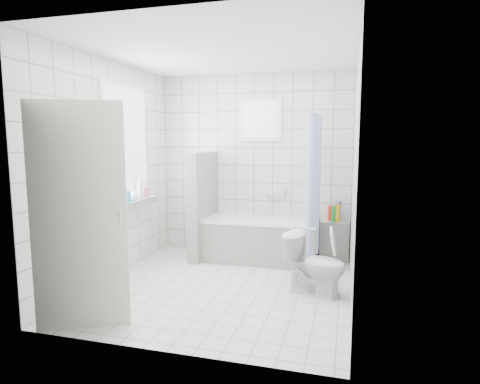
% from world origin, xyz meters
% --- Properties ---
extents(ground, '(3.00, 3.00, 0.00)m').
position_xyz_m(ground, '(0.00, 0.00, 0.00)').
color(ground, white).
rests_on(ground, ground).
extents(ceiling, '(3.00, 3.00, 0.00)m').
position_xyz_m(ceiling, '(0.00, 0.00, 2.60)').
color(ceiling, white).
rests_on(ceiling, ground).
extents(wall_back, '(2.80, 0.02, 2.60)m').
position_xyz_m(wall_back, '(0.00, 1.50, 1.30)').
color(wall_back, white).
rests_on(wall_back, ground).
extents(wall_front, '(2.80, 0.02, 2.60)m').
position_xyz_m(wall_front, '(0.00, -1.50, 1.30)').
color(wall_front, white).
rests_on(wall_front, ground).
extents(wall_left, '(0.02, 3.00, 2.60)m').
position_xyz_m(wall_left, '(-1.40, 0.00, 1.30)').
color(wall_left, white).
rests_on(wall_left, ground).
extents(wall_right, '(0.02, 3.00, 2.60)m').
position_xyz_m(wall_right, '(1.40, 0.00, 1.30)').
color(wall_right, white).
rests_on(wall_right, ground).
extents(window_left, '(0.01, 0.90, 1.40)m').
position_xyz_m(window_left, '(-1.35, 0.30, 1.60)').
color(window_left, white).
rests_on(window_left, wall_left).
extents(window_back, '(0.50, 0.01, 0.50)m').
position_xyz_m(window_back, '(0.10, 1.46, 1.95)').
color(window_back, white).
rests_on(window_back, wall_back).
extents(window_sill, '(0.18, 1.02, 0.08)m').
position_xyz_m(window_sill, '(-1.31, 0.30, 0.86)').
color(window_sill, white).
rests_on(window_sill, wall_left).
extents(door, '(0.74, 0.39, 2.00)m').
position_xyz_m(door, '(-0.89, -1.30, 1.00)').
color(door, silver).
rests_on(door, ground).
extents(bathtub, '(1.56, 0.77, 0.58)m').
position_xyz_m(bathtub, '(0.20, 1.12, 0.29)').
color(bathtub, white).
rests_on(bathtub, ground).
extents(partition_wall, '(0.15, 0.85, 1.50)m').
position_xyz_m(partition_wall, '(-0.65, 1.07, 0.75)').
color(partition_wall, white).
rests_on(partition_wall, ground).
extents(tiled_ledge, '(0.40, 0.24, 0.55)m').
position_xyz_m(tiled_ledge, '(1.19, 1.38, 0.28)').
color(tiled_ledge, white).
rests_on(tiled_ledge, ground).
extents(toilet, '(0.73, 0.54, 0.66)m').
position_xyz_m(toilet, '(1.03, 0.05, 0.33)').
color(toilet, white).
rests_on(toilet, ground).
extents(curtain_rod, '(0.02, 0.80, 0.02)m').
position_xyz_m(curtain_rod, '(0.92, 1.10, 2.00)').
color(curtain_rod, silver).
rests_on(curtain_rod, wall_back).
extents(shower_curtain, '(0.14, 0.48, 1.78)m').
position_xyz_m(shower_curtain, '(0.92, 0.97, 1.10)').
color(shower_curtain, '#4B69DD').
rests_on(shower_curtain, curtain_rod).
extents(tub_faucet, '(0.18, 0.06, 0.06)m').
position_xyz_m(tub_faucet, '(0.30, 1.46, 0.85)').
color(tub_faucet, silver).
rests_on(tub_faucet, wall_back).
extents(sill_bottles, '(0.18, 0.83, 0.32)m').
position_xyz_m(sill_bottles, '(-1.30, 0.24, 1.03)').
color(sill_bottles, '#3295E2').
rests_on(sill_bottles, window_sill).
extents(ledge_bottles, '(0.17, 0.19, 0.27)m').
position_xyz_m(ledge_bottles, '(1.19, 1.35, 0.67)').
color(ledge_bottles, '#F6381C').
rests_on(ledge_bottles, tiled_ledge).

